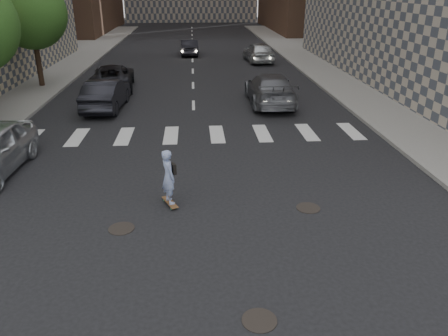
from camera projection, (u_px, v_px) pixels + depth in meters
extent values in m
plane|color=black|center=(196.00, 251.00, 10.74)|extent=(160.00, 160.00, 0.00)
cube|color=gray|center=(404.00, 78.00, 30.01)|extent=(13.00, 80.00, 0.15)
cube|color=black|center=(400.00, 65.00, 23.54)|extent=(0.30, 18.00, 4.00)
cylinder|color=#382619|center=(39.00, 63.00, 26.98)|extent=(0.32, 0.32, 2.80)
sphere|color=#244C19|center=(31.00, 13.00, 25.85)|extent=(4.20, 4.20, 4.20)
cylinder|color=black|center=(259.00, 320.00, 8.52)|extent=(0.70, 0.70, 0.02)
cylinder|color=black|center=(121.00, 228.00, 11.71)|extent=(0.70, 0.70, 0.02)
cylinder|color=black|center=(308.00, 208.00, 12.79)|extent=(0.70, 0.70, 0.02)
cube|color=brown|center=(170.00, 202.00, 12.97)|extent=(0.54, 0.89, 0.02)
cylinder|color=#35AD65|center=(171.00, 209.00, 12.70)|extent=(0.05, 0.07, 0.06)
cylinder|color=#35AD65|center=(176.00, 208.00, 12.77)|extent=(0.05, 0.07, 0.06)
cylinder|color=#35AD65|center=(164.00, 200.00, 13.21)|extent=(0.05, 0.07, 0.06)
cylinder|color=#35AD65|center=(169.00, 199.00, 13.28)|extent=(0.05, 0.07, 0.06)
imported|color=#7D88B6|center=(169.00, 177.00, 12.64)|extent=(0.60, 0.71, 1.65)
cube|color=black|center=(173.00, 169.00, 12.68)|extent=(0.20, 0.29, 0.31)
imported|color=black|center=(106.00, 94.00, 22.63)|extent=(1.88, 4.83, 1.57)
imported|color=slate|center=(270.00, 89.00, 23.55)|extent=(2.36, 5.68, 1.64)
imported|color=black|center=(113.00, 77.00, 27.12)|extent=(2.91, 5.50, 1.47)
imported|color=silver|center=(258.00, 52.00, 36.29)|extent=(2.34, 4.97, 1.64)
imported|color=black|center=(189.00, 47.00, 39.84)|extent=(1.64, 4.34, 1.41)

